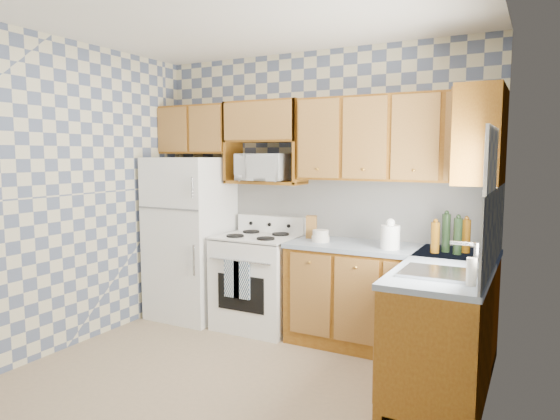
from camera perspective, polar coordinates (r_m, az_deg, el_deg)
The scene contains 30 objects.
floor at distance 3.89m, azimuth -6.17°, elevation -19.70°, with size 3.40×3.40×0.00m, color #8C775C.
back_wall at distance 4.92m, azimuth 4.10°, elevation 2.15°, with size 3.40×0.02×2.70m, color slate.
right_wall at distance 2.93m, azimuth 22.29°, elevation -1.13°, with size 0.02×3.20×2.70m, color slate.
backsplash_back at distance 4.78m, azimuth 8.44°, elevation 0.17°, with size 2.60×0.01×0.56m, color white.
backsplash_right at distance 3.74m, azimuth 23.24°, elevation -1.97°, with size 0.01×1.60×0.56m, color white.
refrigerator at distance 5.33m, azimuth -10.16°, elevation -3.13°, with size 0.75×0.70×1.68m, color white.
stove_body at distance 4.99m, azimuth -2.50°, elevation -8.27°, with size 0.76×0.65×0.90m, color white.
cooktop at distance 4.90m, azimuth -2.53°, elevation -3.11°, with size 0.76×0.65×0.03m, color silver.
backguard at distance 5.12m, azimuth -0.98°, elevation -1.61°, with size 0.76×0.08×0.17m, color white.
dish_towel_left at distance 4.72m, azimuth -5.48°, elevation -7.83°, with size 0.17×0.03×0.35m, color navy.
dish_towel_right at distance 4.67m, azimuth -4.38°, elevation -8.00°, with size 0.17×0.03×0.35m, color navy.
base_cabinets_back at distance 4.53m, azimuth 12.20°, elevation -10.06°, with size 1.75×0.60×0.88m, color #6C380D.
base_cabinets_right at distance 3.95m, azimuth 18.44°, elevation -12.73°, with size 0.60×1.60×0.88m, color #6C380D.
countertop_back at distance 4.42m, azimuth 12.32°, elevation -4.34°, with size 1.77×0.63×0.04m, color gray.
countertop_right at distance 3.82m, azimuth 18.61°, elevation -6.18°, with size 0.63×1.60×0.04m, color gray.
upper_cabinets_back at distance 4.48m, azimuth 13.09°, elevation 8.00°, with size 1.75×0.33×0.74m, color #6C380D.
upper_cabinets_fridge at distance 5.43m, azimuth -9.30°, elevation 9.02°, with size 0.82×0.33×0.50m, color #6C380D.
upper_cabinets_right at distance 4.17m, azimuth 21.99°, elevation 7.84°, with size 0.33×0.70×0.74m, color #6C380D.
microwave_shelf at distance 4.98m, azimuth -1.62°, elevation 3.19°, with size 0.80×0.33×0.03m, color #6C380D.
microwave at distance 4.92m, azimuth -1.96°, elevation 4.90°, with size 0.49×0.33×0.27m, color white.
sink at distance 3.48m, azimuth 17.77°, elevation -6.95°, with size 0.48×0.40×0.03m, color #B7B7BC.
window at distance 3.37m, azimuth 22.85°, elevation 1.46°, with size 0.02×0.66×0.86m, color silver.
bottle_0 at distance 4.27m, azimuth 18.44°, elevation -2.51°, with size 0.07×0.07×0.31m, color black.
bottle_1 at distance 4.19m, azimuth 19.65°, elevation -2.84°, with size 0.07×0.07×0.29m, color black.
bottle_2 at distance 4.29m, azimuth 20.50°, elevation -2.82°, with size 0.07×0.07×0.27m, color #663D0A.
bottle_3 at distance 4.20m, azimuth 17.30°, elevation -3.02°, with size 0.07×0.07×0.25m, color #663D0A.
knife_block at distance 4.75m, azimuth 3.61°, elevation -1.93°, with size 0.10×0.10×0.21m, color brown.
electric_kettle at distance 4.28m, azimuth 12.48°, elevation -3.05°, with size 0.16×0.16×0.20m, color white.
food_containers at distance 4.55m, azimuth 4.66°, elevation -2.96°, with size 0.16×0.16×0.11m, color beige, non-canonical shape.
soap_bottle at distance 3.23m, azimuth 21.03°, elevation -6.63°, with size 0.06×0.06×0.17m, color beige.
Camera 1 is at (1.97, -2.89, 1.70)m, focal length 32.00 mm.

